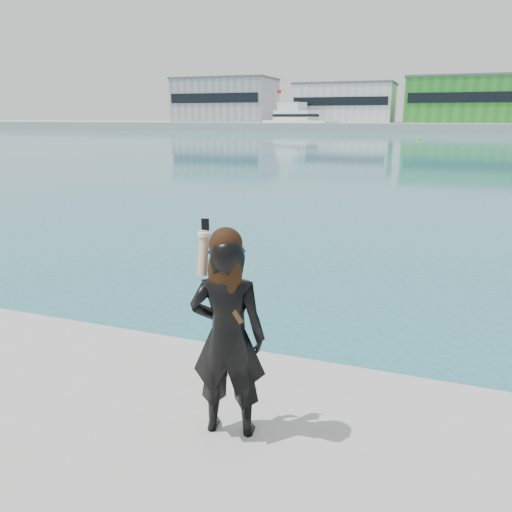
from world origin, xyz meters
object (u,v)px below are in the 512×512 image
at_px(buoy_extra, 419,140).
at_px(motor_yacht, 297,121).
at_px(woman, 228,332).
at_px(buoy_far, 242,133).

bearing_deg(buoy_extra, motor_yacht, 128.66).
bearing_deg(woman, motor_yacht, -85.36).
bearing_deg(buoy_extra, woman, -88.72).
relative_size(buoy_far, buoy_extra, 1.00).
distance_m(buoy_far, buoy_extra, 41.55).
bearing_deg(motor_yacht, buoy_far, -88.14).
distance_m(buoy_extra, woman, 79.91).
bearing_deg(woman, buoy_far, -79.05).
xyz_separation_m(motor_yacht, buoy_far, (-7.02, -18.71, -2.48)).
distance_m(buoy_far, woman, 106.07).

